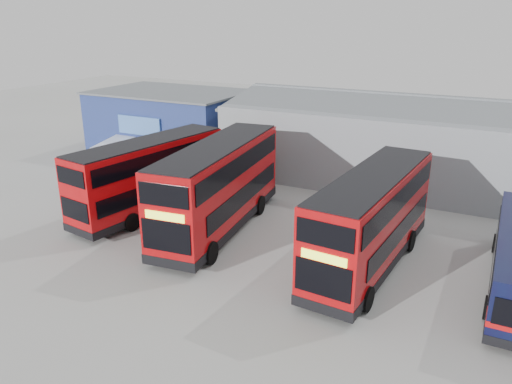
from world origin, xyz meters
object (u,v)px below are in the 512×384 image
(maintenance_shed, at_px, (453,145))
(double_decker_left, at_px, (150,177))
(double_decker_right, at_px, (371,222))
(office_block, at_px, (172,122))
(double_decker_centre, at_px, (219,188))
(panel_van, at_px, (117,153))

(maintenance_shed, height_order, double_decker_left, maintenance_shed)
(maintenance_shed, xyz_separation_m, double_decker_right, (-1.71, -14.82, -0.39))
(double_decker_left, bearing_deg, office_block, -50.28)
(maintenance_shed, relative_size, double_decker_centre, 2.69)
(office_block, xyz_separation_m, maintenance_shed, (22.00, 2.01, 0.02))
(double_decker_centre, relative_size, double_decker_right, 1.06)
(maintenance_shed, height_order, panel_van, maintenance_shed)
(maintenance_shed, relative_size, panel_van, 6.10)
(double_decker_centre, distance_m, double_decker_right, 8.31)
(office_block, bearing_deg, double_decker_right, -32.27)
(maintenance_shed, height_order, double_decker_centre, maintenance_shed)
(office_block, height_order, double_decker_left, office_block)
(double_decker_centre, bearing_deg, double_decker_right, -10.48)
(double_decker_right, relative_size, panel_van, 2.13)
(double_decker_left, height_order, double_decker_centre, double_decker_centre)
(double_decker_centre, bearing_deg, office_block, 127.78)
(double_decker_left, distance_m, double_decker_right, 13.15)
(maintenance_shed, distance_m, double_decker_centre, 17.42)
(office_block, distance_m, double_decker_centre, 17.15)
(maintenance_shed, relative_size, double_decker_right, 2.86)
(office_block, relative_size, double_decker_centre, 1.08)
(double_decker_left, bearing_deg, panel_van, -28.55)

